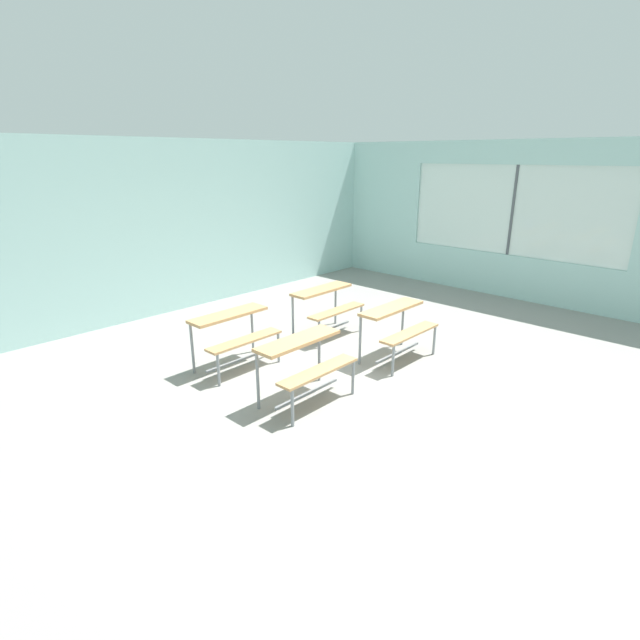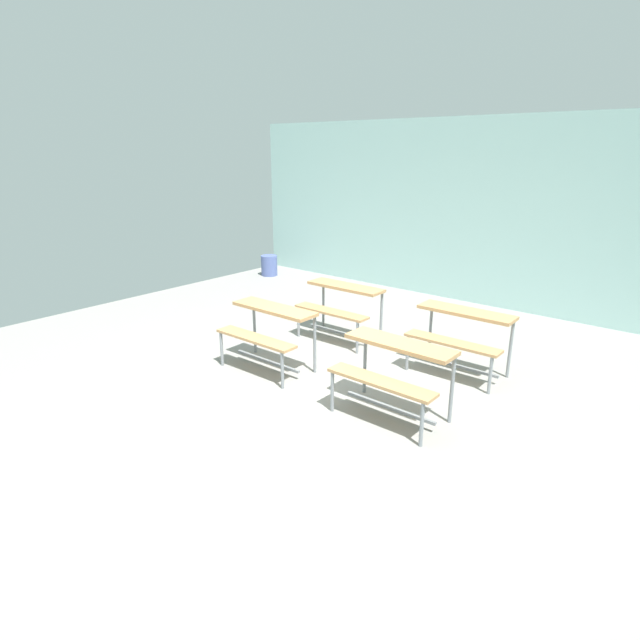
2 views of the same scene
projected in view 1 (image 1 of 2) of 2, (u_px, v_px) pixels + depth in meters
ground at (370, 383)px, 6.16m from camera, size 10.00×9.00×0.05m
wall_back at (172, 228)px, 8.60m from camera, size 10.00×0.12×3.00m
wall_right at (545, 227)px, 9.03m from camera, size 0.12×9.00×3.00m
desk_bench_r0c0 at (305, 356)px, 5.51m from camera, size 1.11×0.60×0.74m
desk_bench_r0c1 at (398, 321)px, 6.67m from camera, size 1.10×0.59×0.74m
desk_bench_r1c0 at (234, 328)px, 6.40m from camera, size 1.11×0.60×0.74m
desk_bench_r1c1 at (327, 301)px, 7.59m from camera, size 1.11×0.61×0.74m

